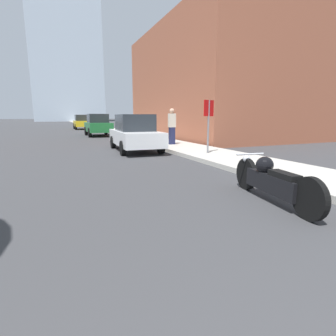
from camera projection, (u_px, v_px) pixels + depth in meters
sidewalk at (97, 127)px, 37.46m from camera, size 2.36×240.00×0.15m
brick_storefront at (220, 85)px, 20.31m from camera, size 10.06×14.00×7.91m
distant_tower at (65, 46)px, 89.22m from camera, size 21.84×21.84×50.35m
motorcycle at (271, 180)px, 4.81m from camera, size 0.68×2.46×0.81m
parked_car_white at (135, 133)px, 11.94m from camera, size 1.99×4.38×1.65m
parked_car_green at (98, 125)px, 21.16m from camera, size 1.85×3.94×1.76m
parked_car_yellow at (82, 122)px, 32.63m from camera, size 2.01×4.16×1.77m
stop_sign at (209, 117)px, 10.00m from camera, size 0.57×0.26×2.02m
pedestrian at (172, 126)px, 13.32m from camera, size 0.36×0.25×1.81m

